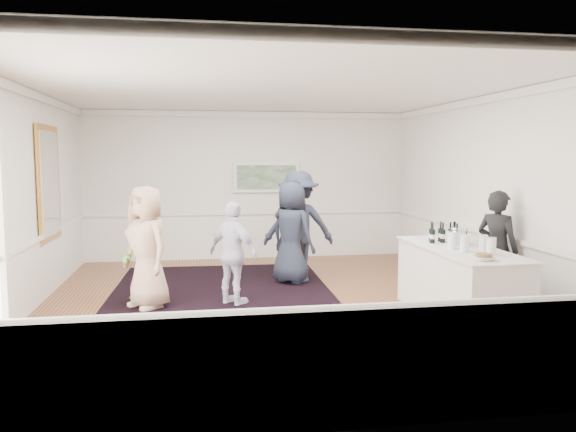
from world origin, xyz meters
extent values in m
plane|color=brown|center=(0.00, 0.00, 0.00)|extent=(8.00, 8.00, 0.00)
cube|color=white|center=(0.00, 0.00, 3.20)|extent=(7.00, 8.00, 0.02)
cube|color=white|center=(-3.50, 0.00, 1.60)|extent=(0.02, 8.00, 3.20)
cube|color=white|center=(3.50, 0.00, 1.60)|extent=(0.02, 8.00, 3.20)
cube|color=white|center=(0.00, 4.00, 1.60)|extent=(7.00, 0.02, 3.20)
cube|color=white|center=(0.00, -4.00, 1.60)|extent=(7.00, 0.02, 3.20)
cube|color=gold|center=(-3.46, 1.30, 1.80)|extent=(0.04, 1.25, 1.85)
cube|color=white|center=(-3.43, 1.30, 1.80)|extent=(0.01, 1.05, 1.65)
cube|color=white|center=(-3.43, -1.08, 1.20)|extent=(0.10, 0.14, 2.40)
cube|color=white|center=(0.40, 3.95, 1.78)|extent=(1.44, 0.05, 0.66)
cube|color=#215A27|center=(0.40, 3.92, 1.78)|extent=(1.30, 0.01, 0.52)
cube|color=black|center=(-0.73, 0.75, 0.01)|extent=(3.70, 4.78, 0.02)
cube|color=silver|center=(2.42, -1.16, 0.49)|extent=(0.86, 2.37, 0.97)
cube|color=silver|center=(2.42, -1.16, 0.98)|extent=(0.92, 2.43, 0.02)
imported|color=black|center=(3.20, -0.75, 0.87)|extent=(0.68, 0.76, 1.74)
imported|color=tan|center=(-1.84, 0.10, 0.90)|extent=(0.99, 1.05, 1.80)
imported|color=#67A642|center=(-1.92, 0.31, 0.75)|extent=(0.87, 0.92, 1.49)
imported|color=silver|center=(-0.58, 0.06, 0.78)|extent=(0.92, 0.92, 1.56)
imported|color=#222739|center=(0.71, 1.72, 0.98)|extent=(1.32, 0.82, 1.96)
imported|color=black|center=(0.54, 1.56, 0.91)|extent=(0.78, 0.66, 1.82)
imported|color=#222739|center=(0.52, 1.38, 0.89)|extent=(1.00, 1.04, 1.79)
cylinder|color=#79AB3D|center=(2.32, -1.47, 1.11)|extent=(0.12, 0.12, 0.24)
cylinder|color=#C93B56|center=(2.55, -1.53, 1.11)|extent=(0.12, 0.12, 0.24)
cylinder|color=#77A43A|center=(2.27, -1.22, 1.11)|extent=(0.12, 0.12, 0.24)
cylinder|color=white|center=(2.53, -1.76, 1.11)|extent=(0.12, 0.12, 0.24)
cylinder|color=silver|center=(2.49, -0.94, 1.10)|extent=(0.26, 0.26, 0.25)
imported|color=white|center=(2.27, -2.07, 1.02)|extent=(0.26, 0.26, 0.06)
cylinder|color=olive|center=(2.27, -2.07, 1.04)|extent=(0.19, 0.19, 0.04)
camera|label=1|loc=(-1.11, -8.22, 2.21)|focal=35.00mm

